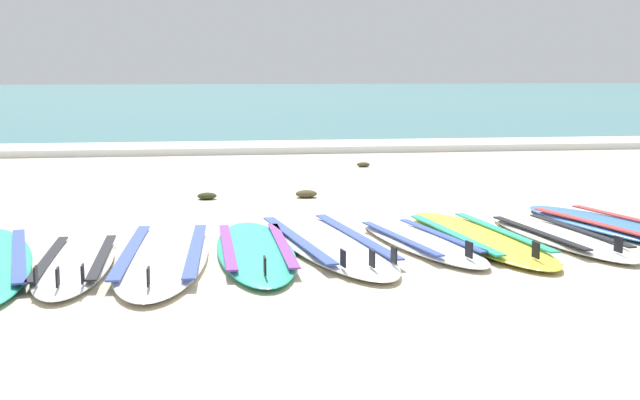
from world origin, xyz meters
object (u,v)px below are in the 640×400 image
at_px(surfboard_1, 76,262).
at_px(surfboard_6, 477,237).
at_px(surfboard_2, 163,255).
at_px(surfboard_4, 326,241).
at_px(surfboard_3, 255,250).
at_px(surfboard_5, 420,241).
at_px(surfboard_8, 619,227).
at_px(surfboard_7, 558,236).

relative_size(surfboard_1, surfboard_6, 0.83).
xyz_separation_m(surfboard_2, surfboard_4, (1.20, 0.29, 0.00)).
xyz_separation_m(surfboard_3, surfboard_4, (0.55, 0.22, 0.00)).
relative_size(surfboard_1, surfboard_4, 0.75).
bearing_deg(surfboard_1, surfboard_3, 10.06).
xyz_separation_m(surfboard_5, surfboard_8, (1.79, 0.32, -0.00)).
height_order(surfboard_1, surfboard_5, same).
bearing_deg(surfboard_3, surfboard_2, -174.53).
distance_m(surfboard_6, surfboard_8, 1.32).
height_order(surfboard_3, surfboard_7, same).
height_order(surfboard_5, surfboard_6, same).
distance_m(surfboard_3, surfboard_8, 3.08).
xyz_separation_m(surfboard_6, surfboard_7, (0.65, -0.04, 0.00)).
distance_m(surfboard_2, surfboard_3, 0.66).
bearing_deg(surfboard_1, surfboard_7, 6.22).
relative_size(surfboard_5, surfboard_8, 0.82).
xyz_separation_m(surfboard_2, surfboard_5, (1.92, 0.20, 0.00)).
bearing_deg(surfboard_5, surfboard_1, -171.99).
height_order(surfboard_1, surfboard_3, same).
relative_size(surfboard_5, surfboard_6, 0.83).
bearing_deg(surfboard_1, surfboard_4, 13.92).
height_order(surfboard_4, surfboard_8, same).
bearing_deg(surfboard_6, surfboard_5, -169.95).
bearing_deg(surfboard_7, surfboard_2, -175.51).
relative_size(surfboard_2, surfboard_8, 1.05).
height_order(surfboard_6, surfboard_8, same).
bearing_deg(surfboard_7, surfboard_4, 178.55).
relative_size(surfboard_1, surfboard_8, 0.82).
height_order(surfboard_5, surfboard_7, same).
xyz_separation_m(surfboard_3, surfboard_8, (3.05, 0.45, -0.00)).
bearing_deg(surfboard_6, surfboard_1, -171.66).
relative_size(surfboard_6, surfboard_7, 1.17).
relative_size(surfboard_2, surfboard_4, 0.96).
distance_m(surfboard_5, surfboard_6, 0.49).
bearing_deg(surfboard_6, surfboard_2, -173.33).
distance_m(surfboard_4, surfboard_5, 0.72).
height_order(surfboard_3, surfboard_4, same).
distance_m(surfboard_2, surfboard_6, 2.41).
relative_size(surfboard_3, surfboard_8, 0.92).
bearing_deg(surfboard_4, surfboard_5, -7.21).
bearing_deg(surfboard_4, surfboard_8, 5.27).
bearing_deg(surfboard_8, surfboard_4, -174.73).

